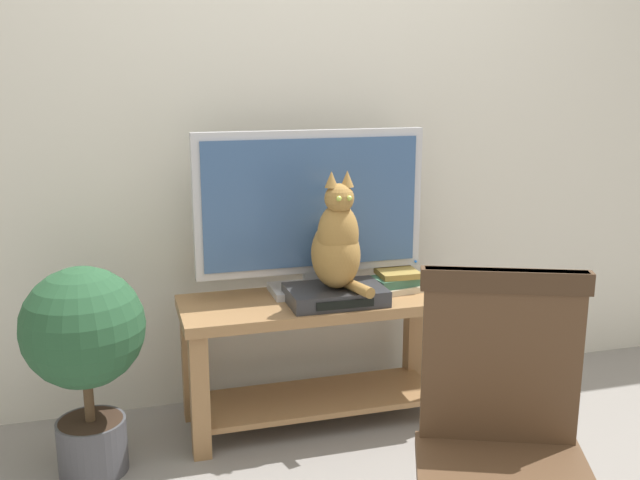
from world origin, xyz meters
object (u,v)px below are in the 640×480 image
object	(u,v)px
tv	(311,208)
tv_stand	(317,340)
cat	(337,244)
media_box	(335,295)
potted_plant	(84,345)
book_stack	(398,281)
wooden_chair	(503,432)

from	to	relation	value
tv	tv_stand	bearing A→B (deg)	-90.01
tv_stand	cat	world-z (taller)	cat
tv	cat	distance (m)	0.22
tv_stand	cat	xyz separation A→B (m)	(0.06, -0.08, 0.43)
tv_stand	cat	distance (m)	0.44
tv_stand	tv	bearing A→B (deg)	89.99
media_box	cat	distance (m)	0.22
tv	cat	size ratio (longest dim) A/B	2.01
media_box	potted_plant	xyz separation A→B (m)	(-0.97, -0.09, -0.08)
book_stack	potted_plant	xyz separation A→B (m)	(-1.28, -0.17, -0.08)
media_box	book_stack	xyz separation A→B (m)	(0.31, 0.09, 0.01)
media_box	cat	size ratio (longest dim) A/B	0.81
wooden_chair	book_stack	distance (m)	1.24
media_box	book_stack	world-z (taller)	book_stack
media_box	book_stack	distance (m)	0.32
media_box	wooden_chair	size ratio (longest dim) A/B	0.41
wooden_chair	media_box	bearing A→B (deg)	95.31
wooden_chair	potted_plant	world-z (taller)	wooden_chair
media_box	wooden_chair	world-z (taller)	wooden_chair
wooden_chair	cat	bearing A→B (deg)	95.33
tv	potted_plant	world-z (taller)	tv
cat	tv	bearing A→B (deg)	109.15
tv_stand	book_stack	size ratio (longest dim) A/B	4.55
tv	cat	xyz separation A→B (m)	(0.06, -0.17, -0.12)
wooden_chair	tv	bearing A→B (deg)	97.25
book_stack	potted_plant	size ratio (longest dim) A/B	0.31
wooden_chair	potted_plant	xyz separation A→B (m)	(-1.08, 1.05, -0.04)
wooden_chair	book_stack	xyz separation A→B (m)	(0.20, 1.22, 0.05)
cat	potted_plant	xyz separation A→B (m)	(-0.97, -0.07, -0.29)
media_box	tv	bearing A→B (deg)	110.34
cat	wooden_chair	bearing A→B (deg)	-84.67
book_stack	wooden_chair	bearing A→B (deg)	-99.38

